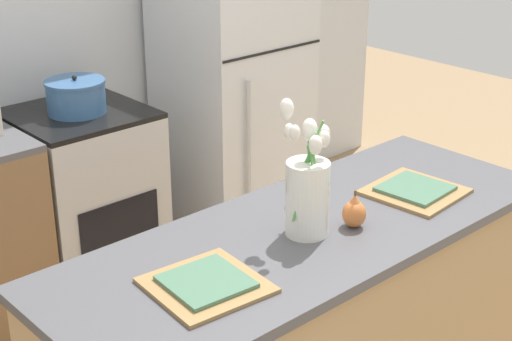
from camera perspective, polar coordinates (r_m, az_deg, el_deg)
back_wall at (r=3.94m, az=-17.68°, el=11.14°), size 5.20×0.08×2.70m
stove_range at (r=3.91m, az=-12.28°, el=-2.18°), size 0.60×0.61×0.92m
refrigerator at (r=4.27m, az=-1.73°, el=6.68°), size 0.68×0.67×1.78m
flower_vase at (r=2.39m, az=3.75°, el=-1.41°), size 0.18×0.15×0.43m
pear_figurine at (r=2.49m, az=7.16°, el=-3.04°), size 0.08×0.08×0.13m
plate_setting_left at (r=2.17m, az=-3.65°, el=-8.24°), size 0.32×0.32×0.02m
plate_setting_right at (r=2.78m, az=11.48°, el=-1.43°), size 0.32×0.32×0.02m
cooking_pot at (r=3.71m, az=-12.96°, el=5.27°), size 0.28×0.28×0.18m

